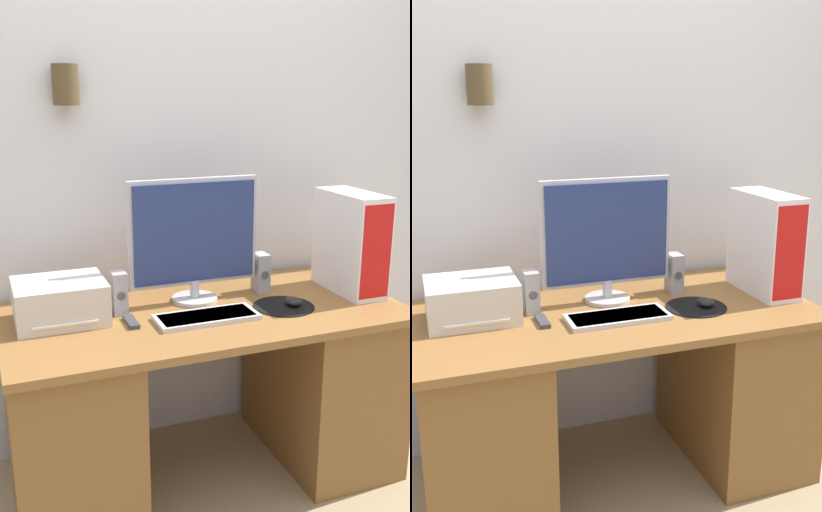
# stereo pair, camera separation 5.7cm
# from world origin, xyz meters

# --- Properties ---
(wall_back) EXTENTS (6.40, 0.15, 2.70)m
(wall_back) POSITION_xyz_m (-0.00, 0.80, 1.35)
(wall_back) COLOR silver
(wall_back) RESTS_ON ground_plane
(desk) EXTENTS (1.53, 0.74, 0.72)m
(desk) POSITION_xyz_m (0.00, 0.37, 0.37)
(desk) COLOR brown
(desk) RESTS_ON ground_plane
(monitor) EXTENTS (0.53, 0.18, 0.49)m
(monitor) POSITION_xyz_m (0.00, 0.49, 0.99)
(monitor) COLOR #B7B7BC
(monitor) RESTS_ON desk
(keyboard) EXTENTS (0.38, 0.15, 0.02)m
(keyboard) POSITION_xyz_m (-0.03, 0.27, 0.73)
(keyboard) COLOR silver
(keyboard) RESTS_ON desk
(mousepad) EXTENTS (0.24, 0.24, 0.00)m
(mousepad) POSITION_xyz_m (0.30, 0.29, 0.72)
(mousepad) COLOR black
(mousepad) RESTS_ON desk
(mouse) EXTENTS (0.06, 0.08, 0.03)m
(mouse) POSITION_xyz_m (0.34, 0.28, 0.74)
(mouse) COLOR black
(mouse) RESTS_ON mousepad
(computer_tower) EXTENTS (0.15, 0.35, 0.42)m
(computer_tower) POSITION_xyz_m (0.65, 0.38, 0.93)
(computer_tower) COLOR white
(computer_tower) RESTS_ON desk
(printer) EXTENTS (0.32, 0.27, 0.15)m
(printer) POSITION_xyz_m (-0.53, 0.45, 0.80)
(printer) COLOR beige
(printer) RESTS_ON desk
(speaker_left) EXTENTS (0.05, 0.08, 0.16)m
(speaker_left) POSITION_xyz_m (-0.32, 0.45, 0.80)
(speaker_left) COLOR #99999E
(speaker_left) RESTS_ON desk
(speaker_right) EXTENTS (0.05, 0.08, 0.16)m
(speaker_right) POSITION_xyz_m (0.30, 0.50, 0.80)
(speaker_right) COLOR #99999E
(speaker_right) RESTS_ON desk
(remote_control) EXTENTS (0.04, 0.12, 0.02)m
(remote_control) POSITION_xyz_m (-0.30, 0.33, 0.73)
(remote_control) COLOR #38383D
(remote_control) RESTS_ON desk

